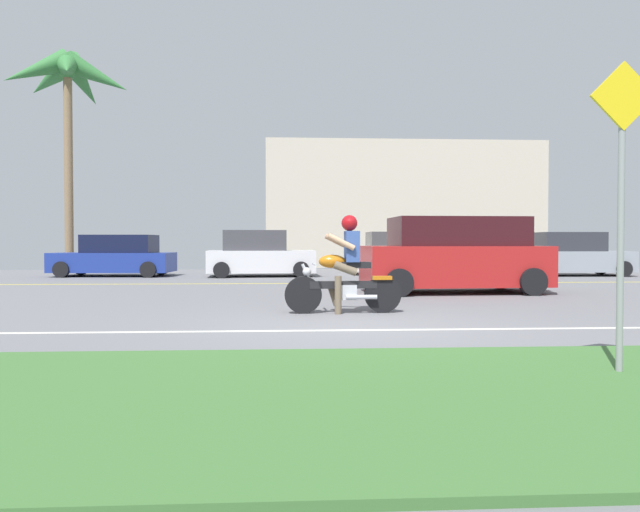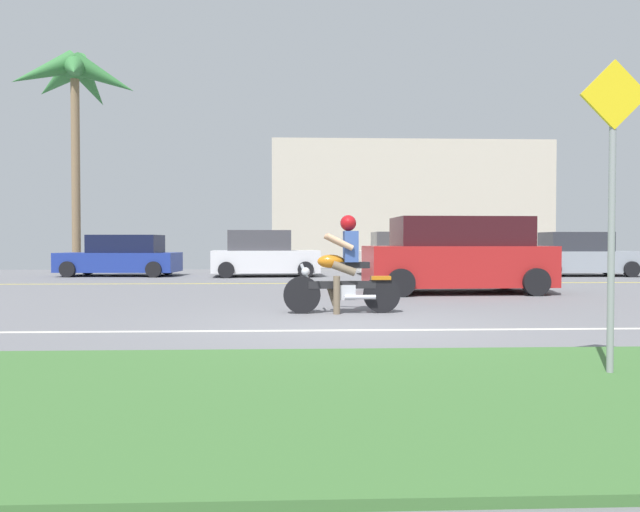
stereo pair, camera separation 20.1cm
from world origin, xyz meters
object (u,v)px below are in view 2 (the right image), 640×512
object	(u,v)px
suv_nearby	(458,256)
street_sign	(612,187)
parked_car_0	(121,257)
parked_car_3	(580,256)
palm_tree_0	(74,83)
parked_car_1	(264,255)
motorcyclist	(343,272)
parked_car_2	(409,255)

from	to	relation	value
suv_nearby	street_sign	xyz separation A→B (m)	(-1.08, -8.96, 0.83)
parked_car_0	parked_car_3	xyz separation A→B (m)	(16.64, -0.60, 0.04)
parked_car_0	palm_tree_0	bearing A→B (deg)	135.82
parked_car_0	parked_car_1	world-z (taller)	parked_car_1
street_sign	suv_nearby	bearing A→B (deg)	83.14
parked_car_3	street_sign	bearing A→B (deg)	-115.25
motorcyclist	parked_car_2	bearing A→B (deg)	73.95
suv_nearby	parked_car_2	distance (m)	8.06
motorcyclist	suv_nearby	distance (m)	5.04
motorcyclist	suv_nearby	world-z (taller)	suv_nearby
suv_nearby	parked_car_3	xyz separation A→B (m)	(6.37, 6.84, -0.16)
parked_car_2	street_sign	xyz separation A→B (m)	(-1.43, -17.01, 0.98)
motorcyclist	parked_car_2	xyz separation A→B (m)	(3.46, 12.01, 0.03)
suv_nearby	palm_tree_0	distance (m)	17.50
suv_nearby	parked_car_1	distance (m)	8.67
suv_nearby	parked_car_1	size ratio (longest dim) A/B	1.18
suv_nearby	palm_tree_0	xyz separation A→B (m)	(-12.80, 9.89, 6.69)
parked_car_0	suv_nearby	bearing A→B (deg)	-35.90
parked_car_3	suv_nearby	bearing A→B (deg)	-132.99
parked_car_1	street_sign	bearing A→B (deg)	-75.89
motorcyclist	parked_car_2	distance (m)	12.50
parked_car_1	parked_car_3	bearing A→B (deg)	-0.87
suv_nearby	parked_car_0	xyz separation A→B (m)	(-10.27, 7.43, -0.20)
parked_car_0	parked_car_3	world-z (taller)	parked_car_3
suv_nearby	parked_car_2	bearing A→B (deg)	87.52
motorcyclist	suv_nearby	xyz separation A→B (m)	(3.11, 3.97, 0.17)
parked_car_2	street_sign	distance (m)	17.10
parked_car_0	parked_car_2	distance (m)	10.64
parked_car_2	palm_tree_0	world-z (taller)	palm_tree_0
parked_car_0	parked_car_1	size ratio (longest dim) A/B	1.10
suv_nearby	parked_car_0	bearing A→B (deg)	144.10
parked_car_0	palm_tree_0	size ratio (longest dim) A/B	0.48
parked_car_3	palm_tree_0	world-z (taller)	palm_tree_0
motorcyclist	palm_tree_0	xyz separation A→B (m)	(-9.69, 13.86, 6.86)
parked_car_3	palm_tree_0	bearing A→B (deg)	170.95
parked_car_2	street_sign	size ratio (longest dim) A/B	1.44
motorcyclist	parked_car_1	size ratio (longest dim) A/B	0.52
street_sign	parked_car_1	bearing A→B (deg)	104.11
motorcyclist	palm_tree_0	bearing A→B (deg)	124.96
suv_nearby	parked_car_3	bearing A→B (deg)	47.01
motorcyclist	suv_nearby	size ratio (longest dim) A/B	0.44
parked_car_1	palm_tree_0	xyz separation A→B (m)	(-7.70, 2.88, 6.82)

